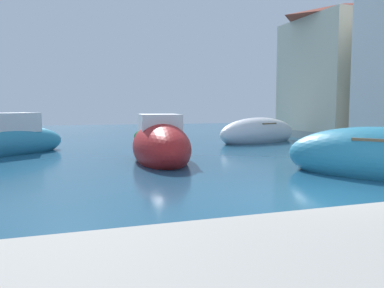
% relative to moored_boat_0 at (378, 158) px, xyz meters
% --- Properties ---
extents(ground, '(80.00, 80.00, 0.00)m').
position_rel_moored_boat_0_xyz_m(ground, '(-3.91, -2.21, -0.53)').
color(ground, '#1E5170').
extents(moored_boat_0, '(4.83, 5.76, 1.90)m').
position_rel_moored_boat_0_xyz_m(moored_boat_0, '(0.00, 0.00, 0.00)').
color(moored_boat_0, teal).
rests_on(moored_boat_0, ground).
extents(moored_boat_3, '(5.81, 5.17, 2.17)m').
position_rel_moored_boat_0_xyz_m(moored_boat_3, '(-11.25, 9.51, 0.03)').
color(moored_boat_3, teal).
rests_on(moored_boat_3, ground).
extents(moored_boat_4, '(6.51, 4.28, 1.86)m').
position_rel_moored_boat_0_xyz_m(moored_boat_4, '(2.21, 11.45, -0.01)').
color(moored_boat_4, white).
rests_on(moored_boat_4, ground).
extents(moored_boat_5, '(3.12, 3.93, 1.77)m').
position_rel_moored_boat_0_xyz_m(moored_boat_5, '(-3.72, 12.01, -0.07)').
color(moored_boat_5, '#197233').
rests_on(moored_boat_5, ground).
extents(moored_boat_6, '(2.71, 5.56, 2.20)m').
position_rel_moored_boat_0_xyz_m(moored_boat_6, '(-5.31, 5.30, 0.08)').
color(moored_boat_6, '#B21E1E').
rests_on(moored_boat_6, ground).
extents(moored_boat_7, '(3.66, 2.46, 1.02)m').
position_rel_moored_boat_0_xyz_m(moored_boat_7, '(3.26, 4.85, -0.24)').
color(moored_boat_7, '#3F3F47').
rests_on(moored_boat_7, ground).
extents(waterfront_building_annex, '(6.30, 6.99, 8.39)m').
position_rel_moored_boat_0_xyz_m(waterfront_building_annex, '(9.09, 12.81, 4.23)').
color(waterfront_building_annex, beige).
rests_on(waterfront_building_annex, quay_promenade).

